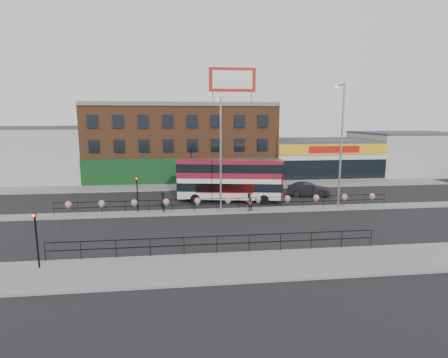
{
  "coord_description": "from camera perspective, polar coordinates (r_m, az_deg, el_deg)",
  "views": [
    {
      "loc": [
        -3.97,
        -30.34,
        8.29
      ],
      "look_at": [
        0.0,
        3.0,
        2.5
      ],
      "focal_mm": 28.0,
      "sensor_mm": 36.0,
      "label": 1
    }
  ],
  "objects": [
    {
      "name": "yellow_line_inner",
      "position": [
        22.59,
        3.89,
        -11.75
      ],
      "size": [
        60.0,
        0.1,
        0.01
      ],
      "primitive_type": "cube",
      "color": "gold",
      "rests_on": "ground"
    },
    {
      "name": "pedestrian_b",
      "position": [
        31.37,
        4.07,
        -3.74
      ],
      "size": [
        1.39,
        1.39,
        1.63
      ],
      "primitive_type": "imported",
      "rotation": [
        0.0,
        0.0,
        3.81
      ],
      "color": "#362C21",
      "rests_on": "median"
    },
    {
      "name": "brick_building",
      "position": [
        50.4,
        -6.85,
        6.12
      ],
      "size": [
        25.0,
        12.21,
        10.3
      ],
      "color": "brown",
      "rests_on": "ground"
    },
    {
      "name": "pedestrian_a",
      "position": [
        31.57,
        -9.86,
        -3.65
      ],
      "size": [
        0.7,
        0.52,
        1.77
      ],
      "primitive_type": "imported",
      "rotation": [
        0.0,
        0.0,
        1.64
      ],
      "color": "black",
      "rests_on": "median"
    },
    {
      "name": "yellow_line_outer",
      "position": [
        22.43,
        3.98,
        -11.92
      ],
      "size": [
        60.0,
        0.1,
        0.01
      ],
      "primitive_type": "cube",
      "color": "gold",
      "rests_on": "ground"
    },
    {
      "name": "traffic_light_median",
      "position": [
        31.54,
        -14.01,
        -1.15
      ],
      "size": [
        0.15,
        0.28,
        3.65
      ],
      "color": "black",
      "rests_on": "median"
    },
    {
      "name": "north_pavement",
      "position": [
        43.31,
        -1.41,
        -1.15
      ],
      "size": [
        60.0,
        4.0,
        0.15
      ],
      "primitive_type": "cube",
      "color": "gray",
      "rests_on": "ground"
    },
    {
      "name": "warehouse_west",
      "position": [
        54.47,
        -28.69,
        3.7
      ],
      "size": [
        15.5,
        12.0,
        7.3
      ],
      "color": "#A4A49F",
      "rests_on": "ground"
    },
    {
      "name": "lamp_column_west",
      "position": [
        30.78,
        -0.6,
        5.68
      ],
      "size": [
        0.36,
        1.76,
        10.02
      ],
      "color": "gray",
      "rests_on": "median"
    },
    {
      "name": "lamp_column_east",
      "position": [
        33.91,
        18.48,
        6.87
      ],
      "size": [
        0.41,
        1.99,
        11.33
      ],
      "color": "gray",
      "rests_on": "median"
    },
    {
      "name": "ground",
      "position": [
        31.7,
        0.64,
        -5.38
      ],
      "size": [
        120.0,
        120.0,
        0.0
      ],
      "primitive_type": "plane",
      "color": "black",
      "rests_on": "ground"
    },
    {
      "name": "supermarket",
      "position": [
        54.36,
        14.83,
        3.5
      ],
      "size": [
        15.0,
        12.25,
        5.3
      ],
      "color": "silver",
      "rests_on": "ground"
    },
    {
      "name": "warehouse_east",
      "position": [
        61.37,
        27.77,
        3.86
      ],
      "size": [
        14.5,
        12.0,
        6.3
      ],
      "color": "#A4A49F",
      "rests_on": "ground"
    },
    {
      "name": "median",
      "position": [
        31.68,
        0.64,
        -5.24
      ],
      "size": [
        60.0,
        1.6,
        0.15
      ],
      "primitive_type": "cube",
      "color": "gray",
      "rests_on": "ground"
    },
    {
      "name": "double_decker_bus",
      "position": [
        35.21,
        1.05,
        0.5
      ],
      "size": [
        10.77,
        4.23,
        4.24
      ],
      "color": "silver",
      "rests_on": "ground"
    },
    {
      "name": "traffic_light_south",
      "position": [
        21.73,
        -28.4,
        -6.96
      ],
      "size": [
        0.15,
        0.28,
        3.65
      ],
      "color": "black",
      "rests_on": "south_pavement"
    },
    {
      "name": "south_railing",
      "position": [
        21.61,
        -1.18,
        -10.04
      ],
      "size": [
        20.04,
        0.05,
        1.12
      ],
      "color": "black",
      "rests_on": "south_pavement"
    },
    {
      "name": "car",
      "position": [
        38.95,
        13.61,
        -1.67
      ],
      "size": [
        3.4,
        5.15,
        1.49
      ],
      "primitive_type": "imported",
      "rotation": [
        0.0,
        0.0,
        1.36
      ],
      "color": "black",
      "rests_on": "ground"
    },
    {
      "name": "south_pavement",
      "position": [
        20.48,
        5.12,
        -13.9
      ],
      "size": [
        60.0,
        4.0,
        0.15
      ],
      "primitive_type": "cube",
      "color": "gray",
      "rests_on": "ground"
    },
    {
      "name": "billboard",
      "position": [
        46.05,
        1.38,
        15.88
      ],
      "size": [
        6.0,
        0.29,
        4.4
      ],
      "color": "#AD110C",
      "rests_on": "brick_building"
    },
    {
      "name": "median_railing",
      "position": [
        31.44,
        0.65,
        -3.54
      ],
      "size": [
        30.04,
        0.56,
        1.23
      ],
      "color": "black",
      "rests_on": "median"
    }
  ]
}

